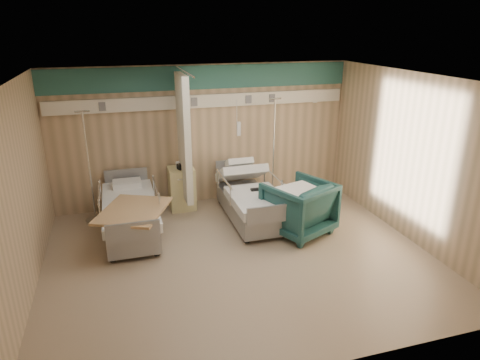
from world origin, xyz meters
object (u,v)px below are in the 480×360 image
bed_right (250,204)px  bed_left (131,218)px  bedside_cabinet (182,188)px  iv_stand_right (273,179)px  visitor_armchair (299,207)px  iv_stand_left (93,200)px

bed_right → bed_left: size_ratio=1.00×
bedside_cabinet → iv_stand_right: 1.92m
bed_right → bed_left: same height
visitor_armchair → iv_stand_right: iv_stand_right is taller
bedside_cabinet → bed_right: bearing=-38.0°
iv_stand_right → visitor_armchair: bearing=-94.3°
bed_right → iv_stand_right: size_ratio=1.01×
bed_left → visitor_armchair: bearing=-14.7°
bed_left → iv_stand_left: 0.99m
bed_right → iv_stand_right: iv_stand_right is taller
bed_right → visitor_armchair: visitor_armchair is taller
bed_left → iv_stand_left: (-0.63, 0.75, 0.12)m
bed_right → bed_left: bearing=180.0°
bed_left → bedside_cabinet: bearing=40.6°
bed_left → iv_stand_right: iv_stand_right is taller
bedside_cabinet → iv_stand_right: iv_stand_right is taller
iv_stand_right → iv_stand_left: size_ratio=1.02×
bedside_cabinet → visitor_armchair: (1.80, -1.65, 0.05)m
visitor_armchair → bedside_cabinet: bearing=-66.8°
iv_stand_right → iv_stand_left: 3.61m
bed_right → iv_stand_left: iv_stand_left is taller
bed_right → bedside_cabinet: 1.46m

